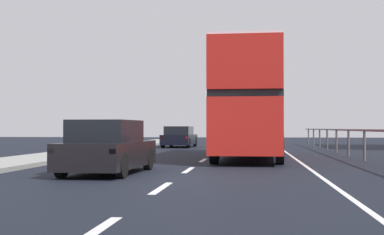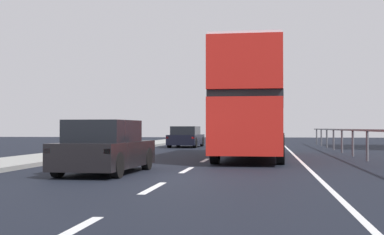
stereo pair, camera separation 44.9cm
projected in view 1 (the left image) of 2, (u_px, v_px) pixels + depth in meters
name	position (u px, v px, depth m)	size (l,w,h in m)	color
ground_plane	(179.00, 178.00, 14.45)	(74.37, 120.00, 0.10)	black
lane_paint_markings	(262.00, 159.00, 22.45)	(3.73, 46.00, 0.01)	silver
bridge_side_railing	(356.00, 135.00, 22.77)	(0.10, 42.00, 1.19)	#515259
double_decker_bus_red	(251.00, 102.00, 23.27)	(2.79, 11.33, 4.32)	red
hatchback_car_near	(108.00, 148.00, 15.30)	(1.90, 4.36, 1.45)	black
sedan_car_ahead	(179.00, 137.00, 36.36)	(1.92, 4.53, 1.34)	black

